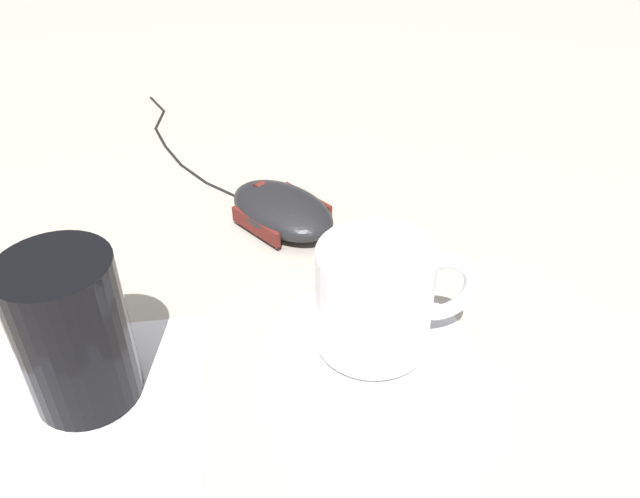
% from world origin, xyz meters
% --- Properties ---
extents(ground_plane, '(3.00, 3.00, 0.00)m').
position_xyz_m(ground_plane, '(0.00, 0.00, 0.00)').
color(ground_plane, '#B2A899').
extents(saucer, '(0.14, 0.14, 0.01)m').
position_xyz_m(saucer, '(-0.11, 0.03, 0.00)').
color(saucer, white).
rests_on(saucer, ground).
extents(coffee_cup, '(0.11, 0.08, 0.07)m').
position_xyz_m(coffee_cup, '(-0.12, 0.03, 0.05)').
color(coffee_cup, white).
rests_on(coffee_cup, saucer).
extents(computer_mouse, '(0.10, 0.13, 0.03)m').
position_xyz_m(computer_mouse, '(-0.11, -0.14, 0.02)').
color(computer_mouse, black).
rests_on(computer_mouse, ground).
extents(mouse_cable, '(0.04, 0.29, 0.00)m').
position_xyz_m(mouse_cable, '(-0.07, -0.33, 0.00)').
color(mouse_cable, black).
rests_on(mouse_cable, ground).
extents(napkin_under_glass, '(0.18, 0.18, 0.00)m').
position_xyz_m(napkin_under_glass, '(0.07, -0.00, 0.00)').
color(napkin_under_glass, white).
rests_on(napkin_under_glass, ground).
extents(drinking_glass, '(0.07, 0.07, 0.10)m').
position_xyz_m(drinking_glass, '(0.07, -0.01, 0.05)').
color(drinking_glass, black).
rests_on(drinking_glass, napkin_under_glass).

